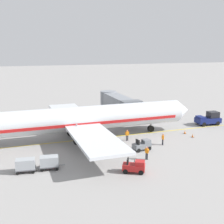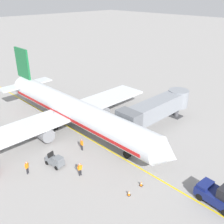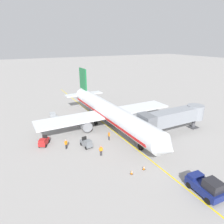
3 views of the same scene
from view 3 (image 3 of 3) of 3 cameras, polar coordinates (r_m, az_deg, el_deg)
The scene contains 14 objects.
ground_plane at distance 42.66m, azimuth -0.81°, elevation -4.41°, with size 400.00×400.00×0.00m, color gray.
gate_lead_in_line at distance 42.66m, azimuth -0.81°, elevation -4.41°, with size 0.24×80.00×0.01m, color gold.
parked_airliner at distance 42.31m, azimuth -0.89°, elevation 0.02°, with size 30.07×37.24×10.63m.
jet_bridge at distance 40.60m, azimuth 17.07°, elevation -1.31°, with size 15.09×3.50×4.98m.
pushback_tractor at distance 27.56m, azimuth 25.18°, elevation -18.56°, with size 2.48×4.53×2.40m.
baggage_tug_lead at distance 35.21m, azimuth -7.24°, elevation -8.73°, with size 1.60×2.65×1.62m.
baggage_tug_trailing at distance 37.36m, azimuth -18.81°, elevation -7.95°, with size 2.26×2.77×1.62m.
baggage_cart_front at distance 45.99m, azimuth -15.80°, elevation -2.09°, with size 1.55×2.96×1.58m.
baggage_cart_second_in_train at distance 48.45m, azimuth -16.44°, elevation -1.05°, with size 1.55×2.96×1.58m.
ground_crew_wing_walker at distance 37.05m, azimuth -0.85°, elevation -6.65°, with size 0.27×0.73×1.69m.
ground_crew_loader at distance 32.41m, azimuth -3.15°, elevation -10.78°, with size 0.73×0.32×1.69m.
ground_crew_marshaller at distance 35.08m, azimuth -12.93°, elevation -8.78°, with size 0.68×0.42×1.69m.
safety_cone_nose_left at distance 29.90m, azimuth 9.03°, elevation -15.38°, with size 0.36×0.36×0.59m.
safety_cone_nose_right at distance 28.85m, azimuth 5.58°, elevation -16.66°, with size 0.36×0.36×0.59m.
Camera 3 is at (17.63, 34.82, 17.23)m, focal length 32.20 mm.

